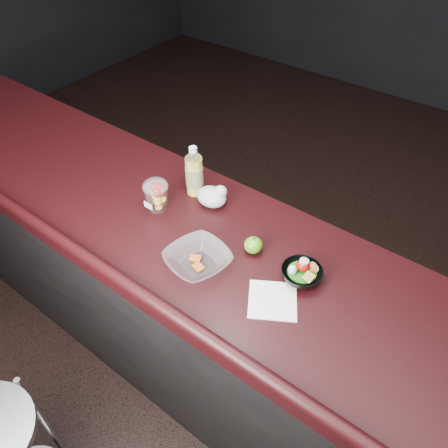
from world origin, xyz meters
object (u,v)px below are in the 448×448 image
(lemonade_bottle, at_px, (194,174))
(fruit_cup, at_px, (156,195))
(takeout_bowl, at_px, (198,260))
(snack_bowl, at_px, (301,273))
(green_apple, at_px, (253,245))

(lemonade_bottle, relative_size, fruit_cup, 1.55)
(takeout_bowl, bearing_deg, fruit_cup, 156.81)
(lemonade_bottle, relative_size, snack_bowl, 1.50)
(snack_bowl, height_order, takeout_bowl, snack_bowl)
(green_apple, distance_m, snack_bowl, 0.21)
(lemonade_bottle, xyz_separation_m, green_apple, (0.40, -0.14, -0.06))
(green_apple, bearing_deg, snack_bowl, -2.06)
(lemonade_bottle, bearing_deg, snack_bowl, -13.83)
(snack_bowl, bearing_deg, green_apple, 177.94)
(lemonade_bottle, distance_m, fruit_cup, 0.19)
(fruit_cup, distance_m, takeout_bowl, 0.36)
(lemonade_bottle, height_order, takeout_bowl, lemonade_bottle)
(fruit_cup, bearing_deg, takeout_bowl, -23.19)
(lemonade_bottle, relative_size, green_apple, 3.17)
(lemonade_bottle, height_order, fruit_cup, lemonade_bottle)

